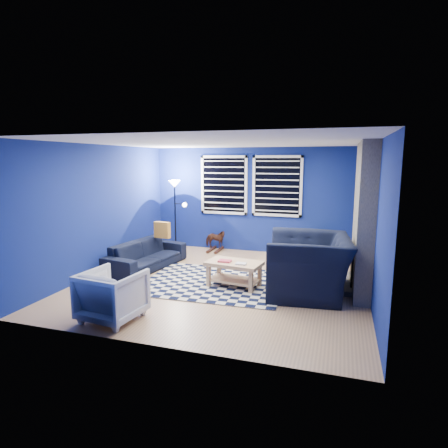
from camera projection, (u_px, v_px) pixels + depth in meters
name	position (u px, v px, depth m)	size (l,w,h in m)	color
floor	(223.00, 282.00, 6.83)	(5.00, 5.00, 0.00)	tan
ceiling	(222.00, 142.00, 6.40)	(5.00, 5.00, 0.00)	white
wall_back	(254.00, 200.00, 8.97)	(5.00, 5.00, 0.00)	navy
wall_left	(102.00, 209.00, 7.35)	(5.00, 5.00, 0.00)	navy
wall_right	(374.00, 221.00, 5.88)	(5.00, 5.00, 0.00)	navy
fireplace	(363.00, 220.00, 6.40)	(0.65, 2.00, 2.50)	gray
window_left	(224.00, 185.00, 9.09)	(1.17, 0.06, 1.42)	black
window_right	(277.00, 186.00, 8.71)	(1.17, 0.06, 1.42)	black
tv	(364.00, 199.00, 7.75)	(0.07, 1.00, 0.58)	black
rug	(214.00, 282.00, 6.79)	(2.50, 2.00, 0.02)	black
sofa	(147.00, 255.00, 7.69)	(0.75, 1.91, 0.56)	black
armchair_big	(309.00, 265.00, 6.21)	(1.30, 1.49, 0.97)	black
armchair_bent	(112.00, 295.00, 5.19)	(0.76, 0.78, 0.71)	gray
rocking_horse	(215.00, 239.00, 9.11)	(0.54, 0.25, 0.46)	#402414
coffee_table	(234.00, 269.00, 6.54)	(1.01, 0.67, 0.47)	#D9AD7A
cabinet	(319.00, 247.00, 8.43)	(0.65, 0.47, 0.60)	#D9AD7A
floor_lamp	(175.00, 194.00, 8.94)	(0.47, 0.29, 1.72)	black
throw_pillow	(162.00, 230.00, 7.98)	(0.36, 0.11, 0.34)	#BF7D2D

